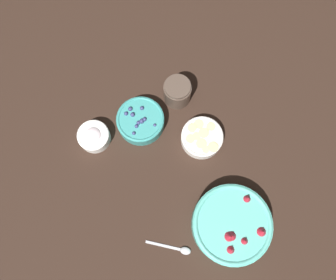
% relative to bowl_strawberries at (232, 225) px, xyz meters
% --- Properties ---
extents(ground_plane, '(4.00, 4.00, 0.00)m').
position_rel_bowl_strawberries_xyz_m(ground_plane, '(-0.20, -0.05, -0.04)').
color(ground_plane, black).
extents(bowl_strawberries, '(0.23, 0.23, 0.08)m').
position_rel_bowl_strawberries_xyz_m(bowl_strawberries, '(0.00, 0.00, 0.00)').
color(bowl_strawberries, '#56B7A8').
rests_on(bowl_strawberries, ground_plane).
extents(bowl_blueberries, '(0.15, 0.15, 0.06)m').
position_rel_bowl_strawberries_xyz_m(bowl_blueberries, '(-0.41, -0.10, -0.01)').
color(bowl_blueberries, teal).
rests_on(bowl_blueberries, ground_plane).
extents(bowl_bananas, '(0.13, 0.13, 0.05)m').
position_rel_bowl_strawberries_xyz_m(bowl_bananas, '(-0.28, 0.05, -0.01)').
color(bowl_bananas, white).
rests_on(bowl_bananas, ground_plane).
extents(bowl_cream, '(0.10, 0.10, 0.05)m').
position_rel_bowl_strawberries_xyz_m(bowl_cream, '(-0.44, -0.26, -0.01)').
color(bowl_cream, white).
rests_on(bowl_cream, ground_plane).
extents(jar_chocolate, '(0.09, 0.09, 0.09)m').
position_rel_bowl_strawberries_xyz_m(jar_chocolate, '(-0.45, 0.05, 0.00)').
color(jar_chocolate, '#4C3D33').
rests_on(jar_chocolate, ground_plane).
extents(spoon, '(0.10, 0.12, 0.01)m').
position_rel_bowl_strawberries_xyz_m(spoon, '(-0.01, -0.18, -0.03)').
color(spoon, '#B2B2B7').
rests_on(spoon, ground_plane).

